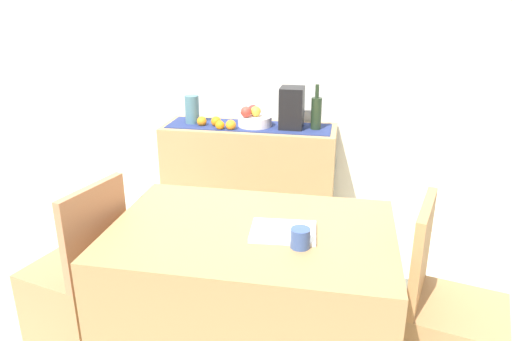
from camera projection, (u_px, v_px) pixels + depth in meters
name	position (u px, v px, depth m)	size (l,w,h in m)	color
ground_plane	(259.00, 306.00, 2.83)	(6.40, 6.40, 0.02)	beige
room_wall_rear	(289.00, 47.00, 3.45)	(6.40, 0.06, 2.70)	silver
sideboard_console	(249.00, 180.00, 3.58)	(1.23, 0.42, 0.82)	tan
table_runner	(249.00, 126.00, 3.43)	(1.16, 0.32, 0.01)	navy
fruit_bowl	(255.00, 121.00, 3.41)	(0.24, 0.24, 0.07)	white
apple_upper	(256.00, 111.00, 3.38)	(0.07, 0.07, 0.07)	gold
apple_right	(253.00, 110.00, 3.44)	(0.07, 0.07, 0.07)	#A82D29
apple_left	(246.00, 112.00, 3.36)	(0.08, 0.08, 0.08)	#BC3A30
wine_bottle	(316.00, 113.00, 3.31)	(0.07, 0.07, 0.31)	#23341F
coffee_maker	(292.00, 108.00, 3.33)	(0.16, 0.18, 0.29)	black
ceramic_vase	(192.00, 110.00, 3.47)	(0.10, 0.10, 0.20)	slate
orange_loose_near_bowl	(202.00, 121.00, 3.43)	(0.07, 0.07, 0.07)	orange
orange_loose_end	(231.00, 125.00, 3.33)	(0.07, 0.07, 0.07)	orange
orange_loose_mid	(216.00, 121.00, 3.42)	(0.07, 0.07, 0.07)	orange
orange_loose_far	(220.00, 125.00, 3.34)	(0.06, 0.06, 0.06)	orange
dining_table	(252.00, 299.00, 2.26)	(1.25, 0.84, 0.74)	#AA804F
open_book	(283.00, 232.00, 2.08)	(0.28, 0.21, 0.02)	white
coffee_cup	(300.00, 238.00, 1.96)	(0.08, 0.08, 0.08)	#385393
chair_near_window	(80.00, 298.00, 2.45)	(0.49, 0.49, 0.90)	#B38053
chair_by_corner	(449.00, 341.00, 2.14)	(0.49, 0.49, 0.90)	#B08151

